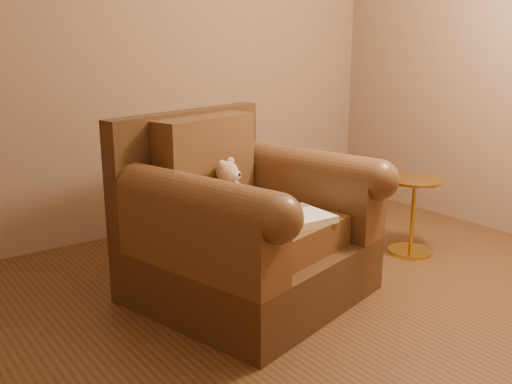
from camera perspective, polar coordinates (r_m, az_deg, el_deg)
floor at (r=2.88m, az=9.29°, el=-13.62°), size 4.00×4.00×0.00m
armchair at (r=3.10m, az=-1.29°, el=-3.58°), size 1.31×1.27×0.98m
teddy_bear at (r=3.11m, az=-2.48°, el=0.23°), size 0.21×0.24×0.29m
guidebook at (r=2.87m, az=2.75°, el=-2.85°), size 0.50×0.31×0.04m
side_table at (r=3.86m, az=15.41°, el=-2.08°), size 0.36×0.36×0.50m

